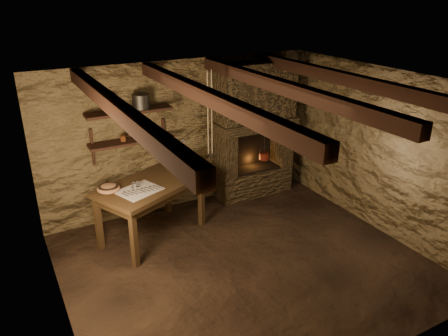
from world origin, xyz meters
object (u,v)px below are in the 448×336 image
red_pot (264,156)px  iron_stockpot (141,102)px  stoneware_jug (182,157)px  work_table (152,208)px  wooden_bowl (109,189)px

red_pot → iron_stockpot: bearing=176.7°
stoneware_jug → red_pot: (1.66, 0.28, -0.37)m
stoneware_jug → work_table: bearing=-138.3°
work_table → wooden_bowl: 0.72m
work_table → stoneware_jug: 0.87m
work_table → wooden_bowl: size_ratio=5.53×
work_table → red_pot: 2.31m
iron_stockpot → wooden_bowl: bearing=-140.6°
stoneware_jug → red_pot: 1.72m
iron_stockpot → red_pot: (2.09, -0.12, -1.17)m
work_table → iron_stockpot: size_ratio=6.81×
work_table → red_pot: bearing=-12.1°
work_table → stoneware_jug: size_ratio=3.67×
wooden_bowl → work_table: bearing=-2.0°
work_table → iron_stockpot: iron_stockpot is taller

